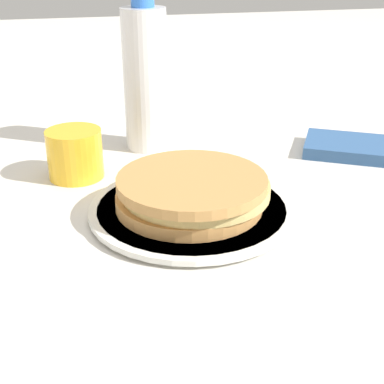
% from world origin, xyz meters
% --- Properties ---
extents(ground_plane, '(4.00, 4.00, 0.00)m').
position_xyz_m(ground_plane, '(0.00, 0.00, 0.00)').
color(ground_plane, silver).
extents(plate, '(0.27, 0.27, 0.01)m').
position_xyz_m(plate, '(-0.01, -0.00, 0.01)').
color(plate, silver).
rests_on(plate, ground_plane).
extents(pancake_stack, '(0.20, 0.20, 0.05)m').
position_xyz_m(pancake_stack, '(-0.01, -0.01, 0.03)').
color(pancake_stack, tan).
rests_on(pancake_stack, plate).
extents(juice_glass, '(0.08, 0.08, 0.07)m').
position_xyz_m(juice_glass, '(-0.15, 0.16, 0.04)').
color(juice_glass, yellow).
rests_on(juice_glass, ground_plane).
extents(water_bottle_near, '(0.07, 0.07, 0.25)m').
position_xyz_m(water_bottle_near, '(-0.03, 0.26, 0.12)').
color(water_bottle_near, white).
rests_on(water_bottle_near, ground_plane).
extents(napkin, '(0.17, 0.16, 0.02)m').
position_xyz_m(napkin, '(0.29, 0.16, 0.01)').
color(napkin, '#33598C').
rests_on(napkin, ground_plane).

